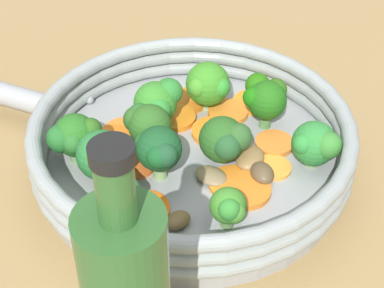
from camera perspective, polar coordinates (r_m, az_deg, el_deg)
ground_plane at (r=0.61m, az=0.00°, el=-2.30°), size 4.00×4.00×0.00m
skillet at (r=0.61m, az=0.00°, el=-1.71°), size 0.28×0.28×0.02m
skillet_rim_wall at (r=0.59m, az=0.00°, el=0.53°), size 0.30×0.30×0.04m
skillet_rivet_left at (r=0.67m, az=-9.10°, el=3.90°), size 0.01×0.01×0.01m
skillet_rivet_right at (r=0.63m, az=-12.31°, el=0.47°), size 0.01×0.01×0.01m
carrot_slice_0 at (r=0.55m, az=-4.35°, el=-5.79°), size 0.06×0.06×0.00m
carrot_slice_1 at (r=0.62m, az=-6.98°, el=0.59°), size 0.04×0.04×0.01m
carrot_slice_2 at (r=0.62m, az=7.33°, el=0.05°), size 0.04×0.04×0.01m
carrot_slice_3 at (r=0.65m, az=3.22°, el=2.84°), size 0.06×0.06×0.01m
carrot_slice_4 at (r=0.57m, az=3.90°, el=-3.47°), size 0.07×0.07×0.00m
carrot_slice_5 at (r=0.59m, az=7.22°, el=-2.08°), size 0.04×0.04×0.00m
carrot_slice_6 at (r=0.64m, az=-1.52°, el=2.34°), size 0.04×0.04×0.01m
carrot_slice_7 at (r=0.63m, az=2.08°, el=1.10°), size 0.06×0.06×0.01m
carrot_slice_8 at (r=0.59m, az=-4.99°, el=-1.94°), size 0.04×0.04×0.00m
carrot_slice_9 at (r=0.63m, az=-6.17°, el=1.24°), size 0.05×0.05×0.00m
carrot_slice_10 at (r=0.57m, az=4.79°, el=-4.04°), size 0.05×0.05×0.01m
carrot_slice_11 at (r=0.67m, az=-0.51°, el=3.84°), size 0.05×0.05×0.01m
carrot_slice_12 at (r=0.67m, az=5.53°, el=3.73°), size 0.05×0.05×0.00m
broccoli_floret_0 at (r=0.59m, az=-10.42°, el=0.67°), size 0.05×0.04×0.05m
broccoli_floret_1 at (r=0.54m, az=-6.35°, el=-3.67°), size 0.03×0.04×0.04m
broccoli_floret_2 at (r=0.64m, az=1.43°, el=5.28°), size 0.05×0.05×0.05m
broccoli_floret_3 at (r=0.62m, az=-2.92°, el=3.86°), size 0.05×0.05×0.05m
broccoli_floret_4 at (r=0.62m, az=6.57°, el=4.16°), size 0.05×0.04×0.05m
broccoli_floret_5 at (r=0.58m, az=2.95°, el=0.35°), size 0.04×0.05×0.05m
broccoli_floret_6 at (r=0.59m, az=-4.05°, el=1.76°), size 0.04×0.05×0.05m
broccoli_floret_7 at (r=0.58m, az=10.99°, el=-0.02°), size 0.04×0.05×0.05m
broccoli_floret_8 at (r=0.56m, az=-2.94°, el=-0.60°), size 0.04×0.05×0.05m
broccoli_floret_9 at (r=0.52m, az=3.31°, el=-5.67°), size 0.03×0.03×0.04m
broccoli_floret_10 at (r=0.56m, az=-7.66°, el=-0.95°), size 0.05×0.05×0.05m
mushroom_piece_0 at (r=0.59m, az=5.17°, el=-1.25°), size 0.04×0.04×0.01m
mushroom_piece_1 at (r=0.57m, az=1.72°, el=-2.85°), size 0.03×0.03×0.01m
mushroom_piece_2 at (r=0.53m, az=-1.30°, el=-6.79°), size 0.03×0.02×0.01m
mushroom_piece_3 at (r=0.58m, az=6.25°, el=-2.57°), size 0.03×0.03×0.01m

